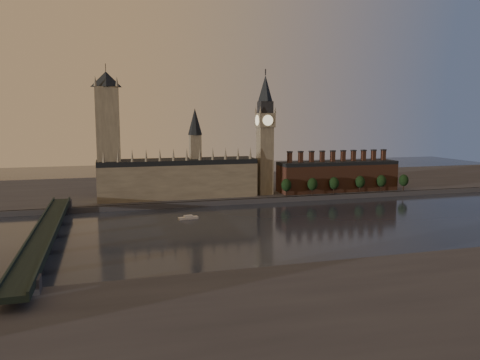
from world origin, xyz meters
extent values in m
plane|color=black|center=(0.00, 0.00, 0.00)|extent=(900.00, 900.00, 0.00)
cube|color=#424247|center=(0.00, 90.00, 2.00)|extent=(900.00, 4.00, 4.00)
cube|color=#424247|center=(0.00, 180.00, 2.00)|extent=(900.00, 180.00, 4.00)
cube|color=gray|center=(-65.00, 115.00, 18.00)|extent=(130.00, 30.00, 28.00)
cube|color=black|center=(-65.00, 115.00, 34.00)|extent=(130.00, 30.00, 4.00)
cube|color=gray|center=(-50.00, 115.00, 44.00)|extent=(9.00, 9.00, 24.00)
cone|color=black|center=(-50.00, 115.00, 67.00)|extent=(12.00, 12.00, 22.00)
cone|color=gray|center=(-124.00, 101.00, 41.00)|extent=(2.60, 2.60, 10.00)
cone|color=gray|center=(-113.27, 101.00, 41.00)|extent=(2.60, 2.60, 10.00)
cone|color=gray|center=(-102.55, 101.00, 41.00)|extent=(2.60, 2.60, 10.00)
cone|color=gray|center=(-91.82, 101.00, 41.00)|extent=(2.60, 2.60, 10.00)
cone|color=gray|center=(-81.09, 101.00, 41.00)|extent=(2.60, 2.60, 10.00)
cone|color=gray|center=(-70.36, 101.00, 41.00)|extent=(2.60, 2.60, 10.00)
cone|color=gray|center=(-59.64, 101.00, 41.00)|extent=(2.60, 2.60, 10.00)
cone|color=gray|center=(-48.91, 101.00, 41.00)|extent=(2.60, 2.60, 10.00)
cone|color=gray|center=(-38.18, 101.00, 41.00)|extent=(2.60, 2.60, 10.00)
cone|color=gray|center=(-27.45, 101.00, 41.00)|extent=(2.60, 2.60, 10.00)
cone|color=gray|center=(-16.73, 101.00, 41.00)|extent=(2.60, 2.60, 10.00)
cone|color=gray|center=(-6.00, 101.00, 41.00)|extent=(2.60, 2.60, 10.00)
cube|color=gray|center=(-120.00, 115.00, 49.00)|extent=(18.00, 18.00, 90.00)
cone|color=black|center=(-120.00, 115.00, 100.00)|extent=(24.00, 24.00, 12.00)
cylinder|color=#232326|center=(-120.00, 115.00, 106.00)|extent=(0.50, 0.50, 12.00)
cone|color=gray|center=(-128.00, 107.00, 98.00)|extent=(3.00, 3.00, 8.00)
cone|color=gray|center=(-112.00, 107.00, 98.00)|extent=(3.00, 3.00, 8.00)
cone|color=gray|center=(-128.00, 123.00, 98.00)|extent=(3.00, 3.00, 8.00)
cone|color=gray|center=(-112.00, 123.00, 98.00)|extent=(3.00, 3.00, 8.00)
cube|color=gray|center=(10.00, 110.00, 33.00)|extent=(12.00, 12.00, 58.00)
cube|color=gray|center=(10.00, 110.00, 68.00)|extent=(14.00, 14.00, 12.00)
cube|color=#232326|center=(10.00, 110.00, 79.00)|extent=(11.00, 11.00, 10.00)
cone|color=black|center=(10.00, 110.00, 95.00)|extent=(13.00, 13.00, 22.00)
cylinder|color=#232326|center=(10.00, 110.00, 108.50)|extent=(1.00, 1.00, 5.00)
cylinder|color=beige|center=(10.00, 102.80, 68.00)|extent=(9.00, 0.50, 9.00)
cylinder|color=beige|center=(10.00, 117.20, 68.00)|extent=(9.00, 0.50, 9.00)
cylinder|color=beige|center=(2.80, 110.00, 68.00)|extent=(0.50, 9.00, 9.00)
cylinder|color=beige|center=(17.20, 110.00, 68.00)|extent=(0.50, 9.00, 9.00)
cone|color=gray|center=(3.50, 103.50, 77.00)|extent=(2.00, 2.00, 6.00)
cone|color=gray|center=(16.50, 103.50, 77.00)|extent=(2.00, 2.00, 6.00)
cone|color=gray|center=(3.50, 116.50, 77.00)|extent=(2.00, 2.00, 6.00)
cone|color=gray|center=(16.50, 116.50, 77.00)|extent=(2.00, 2.00, 6.00)
cube|color=brown|center=(80.00, 110.00, 16.00)|extent=(110.00, 25.00, 24.00)
cube|color=black|center=(80.00, 110.00, 29.50)|extent=(110.00, 25.00, 3.00)
cube|color=brown|center=(33.00, 110.00, 35.50)|extent=(3.50, 3.50, 9.00)
cube|color=#232326|center=(33.00, 110.00, 40.50)|extent=(4.20, 4.20, 1.00)
cube|color=brown|center=(43.44, 110.00, 35.50)|extent=(3.50, 3.50, 9.00)
cube|color=#232326|center=(43.44, 110.00, 40.50)|extent=(4.20, 4.20, 1.00)
cube|color=brown|center=(53.89, 110.00, 35.50)|extent=(3.50, 3.50, 9.00)
cube|color=#232326|center=(53.89, 110.00, 40.50)|extent=(4.20, 4.20, 1.00)
cube|color=brown|center=(64.33, 110.00, 35.50)|extent=(3.50, 3.50, 9.00)
cube|color=#232326|center=(64.33, 110.00, 40.50)|extent=(4.20, 4.20, 1.00)
cube|color=brown|center=(74.78, 110.00, 35.50)|extent=(3.50, 3.50, 9.00)
cube|color=#232326|center=(74.78, 110.00, 40.50)|extent=(4.20, 4.20, 1.00)
cube|color=brown|center=(85.22, 110.00, 35.50)|extent=(3.50, 3.50, 9.00)
cube|color=#232326|center=(85.22, 110.00, 40.50)|extent=(4.20, 4.20, 1.00)
cube|color=brown|center=(95.67, 110.00, 35.50)|extent=(3.50, 3.50, 9.00)
cube|color=#232326|center=(95.67, 110.00, 40.50)|extent=(4.20, 4.20, 1.00)
cube|color=brown|center=(106.11, 110.00, 35.50)|extent=(3.50, 3.50, 9.00)
cube|color=#232326|center=(106.11, 110.00, 40.50)|extent=(4.20, 4.20, 1.00)
cube|color=brown|center=(116.56, 110.00, 35.50)|extent=(3.50, 3.50, 9.00)
cube|color=#232326|center=(116.56, 110.00, 40.50)|extent=(4.20, 4.20, 1.00)
cube|color=brown|center=(127.00, 110.00, 35.50)|extent=(3.50, 3.50, 9.00)
cube|color=#232326|center=(127.00, 110.00, 40.50)|extent=(4.20, 4.20, 1.00)
cylinder|color=black|center=(24.12, 94.78, 7.00)|extent=(0.80, 0.80, 6.00)
ellipsoid|color=black|center=(24.12, 94.78, 13.50)|extent=(8.60, 8.60, 10.75)
cylinder|color=black|center=(47.73, 93.57, 7.00)|extent=(0.80, 0.80, 6.00)
ellipsoid|color=black|center=(47.73, 93.57, 13.50)|extent=(8.60, 8.60, 10.75)
cylinder|color=black|center=(68.44, 93.98, 7.00)|extent=(0.80, 0.80, 6.00)
ellipsoid|color=black|center=(68.44, 93.98, 13.50)|extent=(8.60, 8.60, 10.75)
cylinder|color=black|center=(94.89, 95.46, 7.00)|extent=(0.80, 0.80, 6.00)
ellipsoid|color=black|center=(94.89, 95.46, 13.50)|extent=(8.60, 8.60, 10.75)
cylinder|color=black|center=(116.55, 95.47, 7.00)|extent=(0.80, 0.80, 6.00)
ellipsoid|color=black|center=(116.55, 95.47, 13.50)|extent=(8.60, 8.60, 10.75)
cylinder|color=black|center=(138.50, 93.54, 7.00)|extent=(0.80, 0.80, 6.00)
ellipsoid|color=black|center=(138.50, 93.54, 13.50)|extent=(8.60, 8.60, 10.75)
cube|color=black|center=(-155.00, -5.00, 9.00)|extent=(12.00, 200.00, 2.50)
cube|color=black|center=(-160.50, -5.00, 10.90)|extent=(1.00, 200.00, 1.30)
cube|color=black|center=(-149.50, -5.00, 10.90)|extent=(1.00, 200.00, 1.30)
cube|color=#424247|center=(-155.00, 90.00, 7.00)|extent=(14.00, 8.00, 6.00)
cube|color=#424247|center=(-155.00, -85.00, 7.00)|extent=(14.00, 8.00, 6.00)
cylinder|color=#232326|center=(-155.00, -85.00, 3.88)|extent=(8.00, 8.00, 7.75)
cylinder|color=#232326|center=(-155.00, -51.00, 3.88)|extent=(8.00, 8.00, 7.75)
cylinder|color=#232326|center=(-155.00, -17.00, 3.88)|extent=(8.00, 8.00, 7.75)
cylinder|color=#232326|center=(-155.00, 17.00, 3.88)|extent=(8.00, 8.00, 7.75)
cylinder|color=#232326|center=(-155.00, 51.00, 3.88)|extent=(8.00, 8.00, 7.75)
cylinder|color=#232326|center=(-155.00, 85.00, 3.88)|extent=(8.00, 8.00, 7.75)
cube|color=white|center=(-68.55, 45.68, 0.78)|extent=(14.17, 5.98, 1.57)
cube|color=white|center=(-68.55, 45.68, 2.16)|extent=(6.27, 3.81, 1.18)
camera|label=1|loc=(-122.15, -271.37, 70.25)|focal=35.00mm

